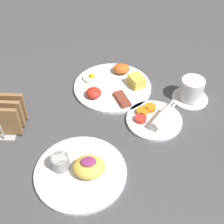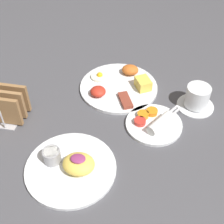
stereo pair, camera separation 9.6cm
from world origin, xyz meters
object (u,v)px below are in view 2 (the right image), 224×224
(plate_condiments, at_px, (154,123))
(plate_foreground, at_px, (71,166))
(plate_breakfast, at_px, (120,85))
(coffee_cup, at_px, (197,98))
(toast_rack, at_px, (9,105))

(plate_condiments, bearing_deg, plate_foreground, -134.84)
(plate_breakfast, bearing_deg, coffee_cup, -10.14)
(toast_rack, bearing_deg, plate_condiments, 5.67)
(plate_foreground, height_order, coffee_cup, coffee_cup)
(plate_breakfast, distance_m, plate_condiments, 0.21)
(plate_foreground, bearing_deg, plate_condiments, 45.16)
(plate_condiments, relative_size, plate_foreground, 0.70)
(plate_condiments, height_order, toast_rack, toast_rack)
(plate_condiments, distance_m, plate_foreground, 0.29)
(plate_breakfast, xyz_separation_m, toast_rack, (-0.31, -0.20, 0.04))
(toast_rack, bearing_deg, plate_foreground, -33.73)
(plate_foreground, height_order, toast_rack, toast_rack)
(plate_condiments, distance_m, toast_rack, 0.45)
(plate_foreground, bearing_deg, plate_breakfast, 79.29)
(plate_breakfast, bearing_deg, plate_condiments, -49.90)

